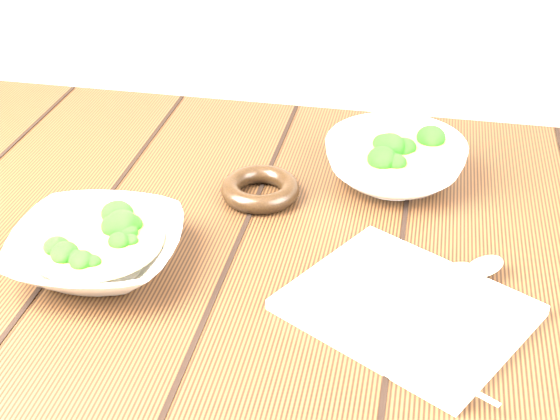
% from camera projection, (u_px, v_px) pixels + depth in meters
% --- Properties ---
extents(table, '(1.20, 0.80, 0.75)m').
position_uv_depth(table, '(257.00, 312.00, 1.04)').
color(table, '#341E0E').
rests_on(table, ground).
extents(soup_bowl_front, '(0.21, 0.21, 0.06)m').
position_uv_depth(soup_bowl_front, '(97.00, 248.00, 0.91)').
color(soup_bowl_front, silver).
rests_on(soup_bowl_front, table).
extents(soup_bowl_back, '(0.23, 0.23, 0.07)m').
position_uv_depth(soup_bowl_back, '(395.00, 160.00, 1.08)').
color(soup_bowl_back, silver).
rests_on(soup_bowl_back, table).
extents(trivet, '(0.14, 0.14, 0.03)m').
position_uv_depth(trivet, '(260.00, 189.00, 1.05)').
color(trivet, black).
rests_on(trivet, table).
extents(napkin, '(0.30, 0.29, 0.01)m').
position_uv_depth(napkin, '(407.00, 308.00, 0.85)').
color(napkin, beige).
rests_on(napkin, table).
extents(spoon_left, '(0.15, 0.15, 0.01)m').
position_uv_depth(spoon_left, '(429.00, 285.00, 0.87)').
color(spoon_left, '#BEB6A7').
rests_on(spoon_left, napkin).
extents(spoon_right, '(0.14, 0.16, 0.01)m').
position_uv_depth(spoon_right, '(463.00, 279.00, 0.88)').
color(spoon_right, '#BEB6A7').
rests_on(spoon_right, napkin).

